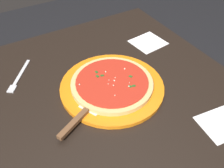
% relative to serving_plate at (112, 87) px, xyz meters
% --- Properties ---
extents(restaurant_table, '(1.04, 0.90, 0.76)m').
position_rel_serving_plate_xyz_m(restaurant_table, '(0.05, -0.01, -0.14)').
color(restaurant_table, black).
rests_on(restaurant_table, ground_plane).
extents(serving_plate, '(0.37, 0.37, 0.01)m').
position_rel_serving_plate_xyz_m(serving_plate, '(0.00, 0.00, 0.00)').
color(serving_plate, orange).
rests_on(serving_plate, restaurant_table).
extents(pizza, '(0.29, 0.29, 0.02)m').
position_rel_serving_plate_xyz_m(pizza, '(-0.00, 0.00, 0.02)').
color(pizza, '#DBB26B').
rests_on(pizza, serving_plate).
extents(pizza_server, '(0.14, 0.22, 0.01)m').
position_rel_serving_plate_xyz_m(pizza_server, '(0.08, -0.15, 0.01)').
color(pizza_server, silver).
rests_on(pizza_server, serving_plate).
extents(napkin_folded_right, '(0.14, 0.15, 0.00)m').
position_rel_serving_plate_xyz_m(napkin_folded_right, '(-0.17, 0.29, -0.01)').
color(napkin_folded_right, white).
rests_on(napkin_folded_right, restaurant_table).
extents(napkin_loose_left, '(0.13, 0.15, 0.00)m').
position_rel_serving_plate_xyz_m(napkin_loose_left, '(0.31, 0.22, -0.01)').
color(napkin_loose_left, white).
rests_on(napkin_loose_left, restaurant_table).
extents(fork, '(0.16, 0.13, 0.00)m').
position_rel_serving_plate_xyz_m(fork, '(-0.22, -0.27, -0.00)').
color(fork, silver).
rests_on(fork, restaurant_table).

